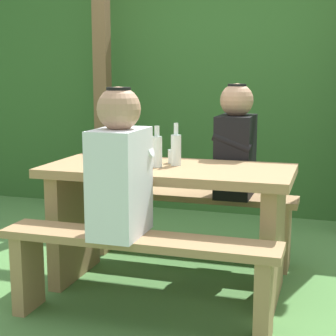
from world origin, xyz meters
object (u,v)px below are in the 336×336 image
object	(u,v)px
bench_far	(190,212)
drinking_glass	(174,156)
bottle_right	(176,149)
person_white_shirt	(120,168)
bottle_left	(157,150)
picnic_table	(168,206)
cell_phone	(141,167)
bench_near	(138,262)
person_black_coat	(236,145)

from	to	relation	value
bench_far	drinking_glass	world-z (taller)	drinking_glass
drinking_glass	bottle_right	world-z (taller)	bottle_right
person_white_shirt	bottle_left	size ratio (longest dim) A/B	3.10
picnic_table	bench_far	xyz separation A→B (m)	(0.00, 0.50, -0.16)
bench_far	cell_phone	distance (m)	0.73
picnic_table	drinking_glass	world-z (taller)	drinking_glass
bench_near	person_black_coat	xyz separation A→B (m)	(0.30, 1.00, 0.46)
bottle_left	cell_phone	bearing A→B (deg)	-143.49
bench_near	bottle_right	xyz separation A→B (m)	(0.03, 0.55, 0.49)
bench_far	person_white_shirt	world-z (taller)	person_white_shirt
person_black_coat	cell_phone	size ratio (longest dim) A/B	5.14
drinking_glass	bottle_right	xyz separation A→B (m)	(0.04, -0.07, 0.06)
bench_far	bottle_left	size ratio (longest dim) A/B	6.04
bench_near	bench_far	bearing A→B (deg)	90.00
drinking_glass	person_black_coat	bearing A→B (deg)	51.52
picnic_table	bench_near	world-z (taller)	picnic_table
picnic_table	bench_near	xyz separation A→B (m)	(0.00, -0.50, -0.16)
bench_near	person_black_coat	world-z (taller)	person_black_coat
cell_phone	bottle_left	bearing A→B (deg)	24.18
picnic_table	bench_near	size ratio (longest dim) A/B	1.00
drinking_glass	bottle_left	world-z (taller)	bottle_left
bench_near	bench_far	world-z (taller)	same
bench_near	bottle_right	world-z (taller)	bottle_right
picnic_table	bench_far	distance (m)	0.53
bottle_right	bottle_left	bearing A→B (deg)	-134.45
picnic_table	bench_near	distance (m)	0.53
person_white_shirt	person_black_coat	distance (m)	1.07
bench_far	cell_phone	size ratio (longest dim) A/B	10.00
bench_far	bench_near	bearing A→B (deg)	-90.00
picnic_table	person_black_coat	bearing A→B (deg)	59.44
bench_near	bench_far	distance (m)	1.01
cell_phone	person_white_shirt	bearing A→B (deg)	-96.14
drinking_glass	bottle_left	bearing A→B (deg)	-107.03
bottle_left	bench_far	bearing A→B (deg)	84.40
person_white_shirt	drinking_glass	world-z (taller)	person_white_shirt
bench_far	bottle_right	size ratio (longest dim) A/B	5.77
person_black_coat	cell_phone	distance (m)	0.74
picnic_table	person_black_coat	world-z (taller)	person_black_coat
bench_far	person_white_shirt	size ratio (longest dim) A/B	1.95
bench_near	drinking_glass	distance (m)	0.76
person_black_coat	bottle_left	distance (m)	0.64
bench_far	bottle_left	xyz separation A→B (m)	(-0.05, -0.54, 0.49)
bench_far	person_black_coat	world-z (taller)	person_black_coat
bottle_left	cell_phone	xyz separation A→B (m)	(-0.08, -0.06, -0.09)
person_white_shirt	bottle_left	world-z (taller)	person_white_shirt
bench_near	person_black_coat	bearing A→B (deg)	73.60
person_white_shirt	bottle_right	world-z (taller)	person_white_shirt
picnic_table	cell_phone	size ratio (longest dim) A/B	10.00
bench_near	person_white_shirt	distance (m)	0.47
bottle_left	bottle_right	xyz separation A→B (m)	(0.09, 0.09, 0.00)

